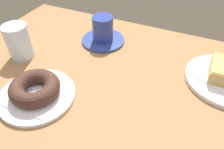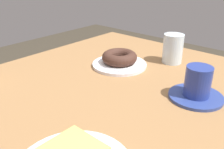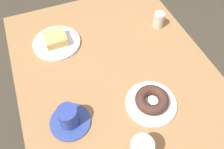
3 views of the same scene
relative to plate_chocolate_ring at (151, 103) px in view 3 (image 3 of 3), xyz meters
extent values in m
plane|color=#3E372A|center=(-0.19, -0.07, -0.77)|extent=(6.00, 6.00, 0.00)
cube|color=#976C42|center=(-0.19, -0.07, -0.03)|extent=(1.07, 0.82, 0.06)
cylinder|color=olive|center=(-0.65, -0.40, -0.41)|extent=(0.05, 0.05, 0.71)
cylinder|color=olive|center=(-0.65, 0.27, -0.41)|extent=(0.05, 0.05, 0.71)
cylinder|color=white|center=(0.00, 0.00, 0.00)|extent=(0.20, 0.20, 0.01)
cube|color=white|center=(0.00, 0.00, 0.01)|extent=(0.13, 0.13, 0.00)
torus|color=#42271E|center=(0.00, 0.00, 0.03)|extent=(0.13, 0.13, 0.04)
cylinder|color=white|center=(-0.44, -0.26, 0.00)|extent=(0.22, 0.22, 0.01)
cube|color=white|center=(-0.44, -0.26, 0.01)|extent=(0.17, 0.17, 0.00)
cube|color=tan|center=(-0.44, -0.26, 0.03)|extent=(0.10, 0.10, 0.03)
cube|color=#FEC761|center=(-0.44, -0.26, 0.05)|extent=(0.09, 0.09, 0.01)
cylinder|color=tan|center=(-0.44, -0.26, 0.05)|extent=(0.02, 0.02, 0.00)
cylinder|color=#2E418A|center=(-0.04, -0.31, 0.00)|extent=(0.15, 0.15, 0.01)
cylinder|color=navy|center=(-0.04, -0.31, 0.05)|extent=(0.07, 0.07, 0.08)
cylinder|color=black|center=(-0.04, -0.31, 0.08)|extent=(0.06, 0.06, 0.00)
cylinder|color=beige|center=(-0.38, 0.23, 0.03)|extent=(0.05, 0.05, 0.08)
camera|label=1|loc=(-0.33, 0.26, 0.41)|focal=33.99mm
camera|label=2|loc=(-0.64, -0.52, 0.33)|focal=39.31mm
camera|label=3|loc=(0.32, -0.29, 0.77)|focal=35.93mm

